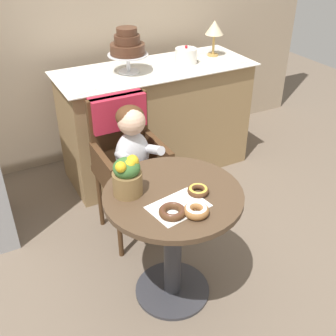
{
  "coord_description": "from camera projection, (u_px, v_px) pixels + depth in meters",
  "views": [
    {
      "loc": [
        -0.82,
        -1.49,
        1.94
      ],
      "look_at": [
        0.05,
        0.15,
        0.77
      ],
      "focal_mm": 44.04,
      "sensor_mm": 36.0,
      "label": 1
    }
  ],
  "objects": [
    {
      "name": "ground_plane",
      "position": [
        172.0,
        290.0,
        2.47
      ],
      "size": [
        8.0,
        8.0,
        0.0
      ],
      "primitive_type": "plane",
      "color": "#6B5B4C"
    },
    {
      "name": "back_wall",
      "position": [
        58.0,
        0.0,
        3.13
      ],
      "size": [
        4.8,
        0.1,
        2.7
      ],
      "primitive_type": "cube",
      "color": "tan",
      "rests_on": "ground"
    },
    {
      "name": "cafe_table",
      "position": [
        173.0,
        225.0,
        2.2
      ],
      "size": [
        0.72,
        0.72,
        0.72
      ],
      "color": "#4C3826",
      "rests_on": "ground"
    },
    {
      "name": "wicker_chair",
      "position": [
        125.0,
        146.0,
        2.66
      ],
      "size": [
        0.42,
        0.45,
        0.95
      ],
      "rotation": [
        0.0,
        0.0,
        -0.08
      ],
      "color": "#472D19",
      "rests_on": "ground"
    },
    {
      "name": "seated_child",
      "position": [
        135.0,
        151.0,
        2.52
      ],
      "size": [
        0.27,
        0.32,
        0.73
      ],
      "color": "silver",
      "rests_on": "ground"
    },
    {
      "name": "paper_napkin",
      "position": [
        178.0,
        207.0,
        1.98
      ],
      "size": [
        0.3,
        0.24,
        0.0
      ],
      "primitive_type": "cube",
      "rotation": [
        0.0,
        0.0,
        0.17
      ],
      "color": "white",
      "rests_on": "cafe_table"
    },
    {
      "name": "donut_front",
      "position": [
        172.0,
        211.0,
        1.92
      ],
      "size": [
        0.13,
        0.13,
        0.04
      ],
      "color": "#4C2D19",
      "rests_on": "cafe_table"
    },
    {
      "name": "donut_mid",
      "position": [
        198.0,
        190.0,
        2.07
      ],
      "size": [
        0.11,
        0.11,
        0.03
      ],
      "color": "#4C2D19",
      "rests_on": "cafe_table"
    },
    {
      "name": "donut_side",
      "position": [
        196.0,
        210.0,
        1.92
      ],
      "size": [
        0.12,
        0.12,
        0.05
      ],
      "color": "#936033",
      "rests_on": "cafe_table"
    },
    {
      "name": "flower_vase",
      "position": [
        127.0,
        175.0,
        2.02
      ],
      "size": [
        0.15,
        0.15,
        0.21
      ],
      "color": "brown",
      "rests_on": "cafe_table"
    },
    {
      "name": "display_counter",
      "position": [
        156.0,
        120.0,
        3.42
      ],
      "size": [
        1.56,
        0.62,
        0.9
      ],
      "color": "#93754C",
      "rests_on": "ground"
    },
    {
      "name": "tiered_cake_stand",
      "position": [
        127.0,
        46.0,
        2.99
      ],
      "size": [
        0.3,
        0.3,
        0.33
      ],
      "color": "silver",
      "rests_on": "display_counter"
    },
    {
      "name": "round_layer_cake",
      "position": [
        186.0,
        56.0,
        3.24
      ],
      "size": [
        0.17,
        0.17,
        0.14
      ],
      "color": "white",
      "rests_on": "display_counter"
    },
    {
      "name": "table_lamp",
      "position": [
        214.0,
        29.0,
        3.33
      ],
      "size": [
        0.15,
        0.15,
        0.28
      ],
      "color": "#B28C47",
      "rests_on": "display_counter"
    }
  ]
}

